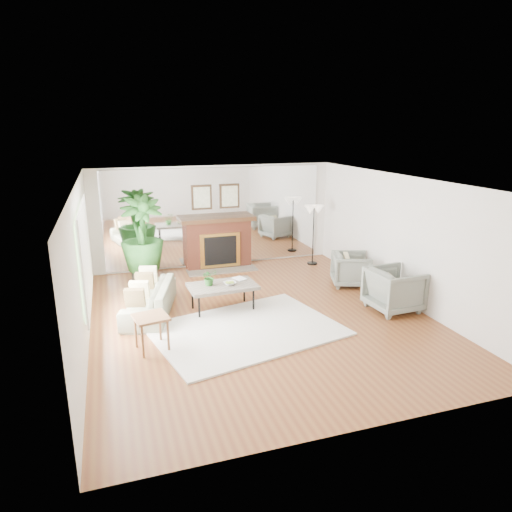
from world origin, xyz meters
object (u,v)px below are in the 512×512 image
object	(u,v)px
armchair_back	(351,269)
armchair_front	(394,289)
floor_lamp	(314,214)
sofa	(150,299)
side_table	(151,322)
fireplace	(218,242)
potted_ficus	(142,237)
coffee_table	(223,287)

from	to	relation	value
armchair_back	armchair_front	xyz separation A→B (m)	(0.06, -1.54, 0.05)
armchair_back	floor_lamp	bearing A→B (deg)	23.92
sofa	side_table	xyz separation A→B (m)	(-0.11, -1.51, 0.20)
side_table	armchair_back	bearing A→B (deg)	21.37
side_table	fireplace	bearing A→B (deg)	62.94
fireplace	sofa	xyz separation A→B (m)	(-1.92, -2.46, -0.38)
armchair_front	floor_lamp	bearing A→B (deg)	-0.11
sofa	side_table	bearing A→B (deg)	11.36
sofa	armchair_front	size ratio (longest dim) A/B	2.11
fireplace	floor_lamp	size ratio (longest dim) A/B	1.35
potted_ficus	floor_lamp	distance (m)	4.22
armchair_front	side_table	world-z (taller)	armchair_front
coffee_table	armchair_back	xyz separation A→B (m)	(3.05, 0.52, -0.10)
sofa	potted_ficus	distance (m)	2.01
fireplace	armchair_front	bearing A→B (deg)	-55.91
sofa	floor_lamp	xyz separation A→B (m)	(4.27, 1.98, 1.02)
coffee_table	armchair_back	size ratio (longest dim) A/B	1.64
coffee_table	armchair_front	distance (m)	3.28
sofa	side_table	world-z (taller)	side_table
sofa	armchair_front	distance (m)	4.65
armchair_back	side_table	bearing A→B (deg)	131.00
coffee_table	floor_lamp	bearing A→B (deg)	37.56
armchair_front	floor_lamp	xyz separation A→B (m)	(-0.19, 3.26, 0.88)
armchair_front	side_table	bearing A→B (deg)	89.35
fireplace	armchair_front	xyz separation A→B (m)	(2.54, -3.75, -0.24)
sofa	potted_ficus	world-z (taller)	potted_ficus
armchair_back	sofa	bearing A→B (deg)	112.87
coffee_table	side_table	distance (m)	1.92
coffee_table	armchair_front	xyz separation A→B (m)	(3.11, -1.02, -0.05)
fireplace	potted_ficus	xyz separation A→B (m)	(-1.87, -0.61, 0.39)
side_table	armchair_front	bearing A→B (deg)	2.84
fireplace	floor_lamp	bearing A→B (deg)	-11.73
potted_ficus	floor_lamp	bearing A→B (deg)	1.61
fireplace	floor_lamp	world-z (taller)	fireplace
armchair_back	armchair_front	distance (m)	1.54
coffee_table	floor_lamp	distance (m)	3.78
sofa	side_table	size ratio (longest dim) A/B	3.27
coffee_table	armchair_front	size ratio (longest dim) A/B	1.44
floor_lamp	fireplace	bearing A→B (deg)	168.27
coffee_table	side_table	bearing A→B (deg)	-139.50
side_table	sofa	bearing A→B (deg)	85.92
coffee_table	potted_ficus	xyz separation A→B (m)	(-1.29, 2.13, 0.58)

